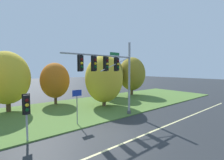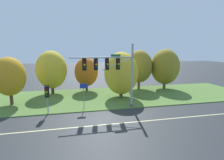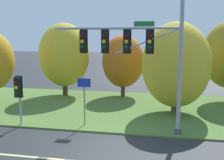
{
  "view_description": "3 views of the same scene",
  "coord_description": "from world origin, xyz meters",
  "px_view_note": "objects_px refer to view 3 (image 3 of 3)",
  "views": [
    {
      "loc": [
        -6.88,
        -8.0,
        4.67
      ],
      "look_at": [
        2.6,
        4.11,
        3.61
      ],
      "focal_mm": 24.0,
      "sensor_mm": 36.0,
      "label": 1
    },
    {
      "loc": [
        -2.56,
        -16.03,
        6.74
      ],
      "look_at": [
        1.62,
        3.0,
        3.39
      ],
      "focal_mm": 28.0,
      "sensor_mm": 36.0,
      "label": 2
    },
    {
      "loc": [
        3.35,
        -12.42,
        5.51
      ],
      "look_at": [
        0.12,
        3.71,
        2.92
      ],
      "focal_mm": 45.0,
      "sensor_mm": 36.0,
      "label": 3
    }
  ],
  "objects_px": {
    "pedestrian_signal_near_kerb": "(18,90)",
    "tree_behind_signpost": "(123,61)",
    "tree_left_of_mast": "(64,55)",
    "traffic_signal_mast": "(136,51)",
    "route_sign_post": "(84,94)",
    "tree_mid_verge": "(176,65)"
  },
  "relations": [
    {
      "from": "tree_left_of_mast",
      "to": "pedestrian_signal_near_kerb",
      "type": "bearing_deg",
      "value": -87.0
    },
    {
      "from": "tree_left_of_mast",
      "to": "tree_behind_signpost",
      "type": "relative_size",
      "value": 1.19
    },
    {
      "from": "pedestrian_signal_near_kerb",
      "to": "route_sign_post",
      "type": "distance_m",
      "value": 3.96
    },
    {
      "from": "traffic_signal_mast",
      "to": "tree_behind_signpost",
      "type": "distance_m",
      "value": 9.72
    },
    {
      "from": "traffic_signal_mast",
      "to": "tree_mid_verge",
      "type": "bearing_deg",
      "value": 62.6
    },
    {
      "from": "route_sign_post",
      "to": "tree_behind_signpost",
      "type": "xyz_separation_m",
      "value": [
        0.97,
        8.81,
        1.21
      ]
    },
    {
      "from": "pedestrian_signal_near_kerb",
      "to": "tree_left_of_mast",
      "type": "xyz_separation_m",
      "value": [
        -0.47,
        9.03,
        1.49
      ]
    },
    {
      "from": "tree_left_of_mast",
      "to": "tree_mid_verge",
      "type": "bearing_deg",
      "value": -23.51
    },
    {
      "from": "traffic_signal_mast",
      "to": "pedestrian_signal_near_kerb",
      "type": "bearing_deg",
      "value": -176.87
    },
    {
      "from": "traffic_signal_mast",
      "to": "tree_behind_signpost",
      "type": "xyz_separation_m",
      "value": [
        -2.23,
        9.35,
        -1.45
      ]
    },
    {
      "from": "tree_left_of_mast",
      "to": "traffic_signal_mast",
      "type": "bearing_deg",
      "value": -49.0
    },
    {
      "from": "tree_left_of_mast",
      "to": "tree_mid_verge",
      "type": "distance_m",
      "value": 10.68
    },
    {
      "from": "pedestrian_signal_near_kerb",
      "to": "tree_behind_signpost",
      "type": "distance_m",
      "value": 10.9
    },
    {
      "from": "route_sign_post",
      "to": "tree_mid_verge",
      "type": "relative_size",
      "value": 0.46
    },
    {
      "from": "traffic_signal_mast",
      "to": "pedestrian_signal_near_kerb",
      "type": "relative_size",
      "value": 2.4
    },
    {
      "from": "route_sign_post",
      "to": "tree_mid_verge",
      "type": "distance_m",
      "value": 6.86
    },
    {
      "from": "tree_mid_verge",
      "to": "traffic_signal_mast",
      "type": "bearing_deg",
      "value": -117.4
    },
    {
      "from": "pedestrian_signal_near_kerb",
      "to": "route_sign_post",
      "type": "xyz_separation_m",
      "value": [
        3.84,
        0.92,
        -0.27
      ]
    },
    {
      "from": "route_sign_post",
      "to": "tree_mid_verge",
      "type": "bearing_deg",
      "value": 35.12
    },
    {
      "from": "traffic_signal_mast",
      "to": "tree_left_of_mast",
      "type": "xyz_separation_m",
      "value": [
        -7.51,
        8.64,
        -0.9
      ]
    },
    {
      "from": "tree_left_of_mast",
      "to": "tree_behind_signpost",
      "type": "height_order",
      "value": "tree_left_of_mast"
    },
    {
      "from": "route_sign_post",
      "to": "tree_behind_signpost",
      "type": "bearing_deg",
      "value": 83.71
    }
  ]
}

